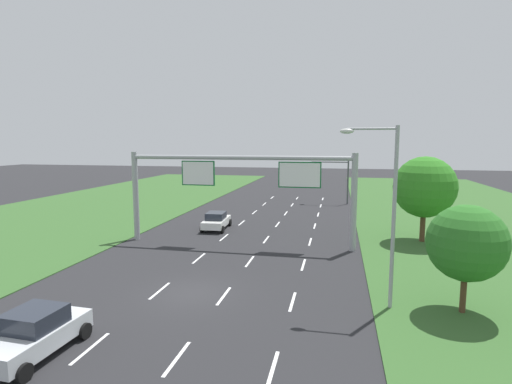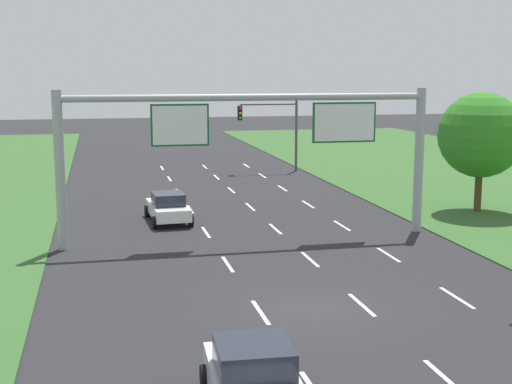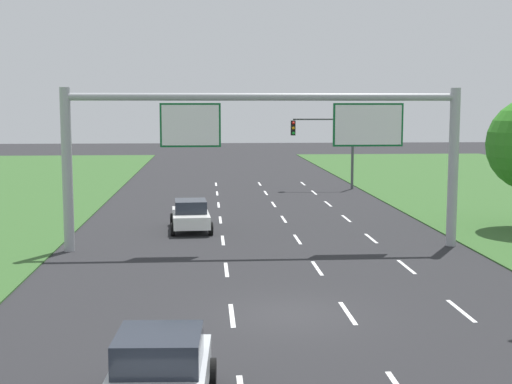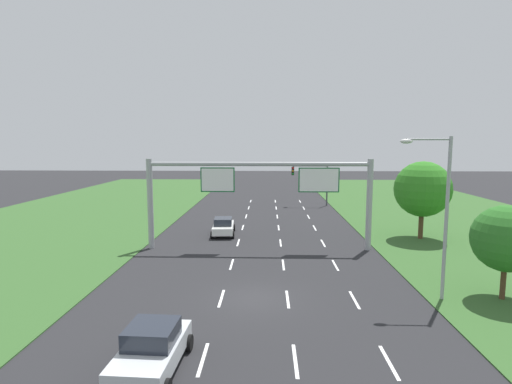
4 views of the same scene
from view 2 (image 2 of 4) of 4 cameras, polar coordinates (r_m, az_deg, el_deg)
The scene contains 9 objects.
ground_plane at distance 24.00m, azimuth 4.49°, elevation -9.27°, with size 200.00×200.00×0.00m, color #262628.
lane_dashes_inner_left at distance 32.04m, azimuth -3.23°, elevation -4.39°, with size 0.14×56.40×0.01m.
lane_dashes_inner_right at distance 32.77m, azimuth 2.83°, elevation -4.07°, with size 0.14×56.40×0.01m.
lane_dashes_slip at distance 33.84m, azimuth 8.57°, elevation -3.73°, with size 0.14×56.40×0.01m.
car_near_red at distance 37.37m, azimuth -7.05°, elevation -1.22°, with size 2.25×4.24×1.54m.
car_lead_silver at distance 16.75m, azimuth -0.15°, elevation -14.83°, with size 2.36×4.17×1.69m.
sign_gantry at distance 32.58m, azimuth -0.13°, elevation 4.54°, with size 17.24×0.44×7.00m.
traffic_light_mast at distance 55.48m, azimuth 1.32°, elevation 5.60°, with size 4.76×0.49×5.60m.
roadside_tree_mid at distance 41.04m, azimuth 17.56°, elevation 4.37°, with size 4.70×4.70×6.67m.
Camera 2 is at (-6.71, -21.69, 7.76)m, focal length 50.00 mm.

